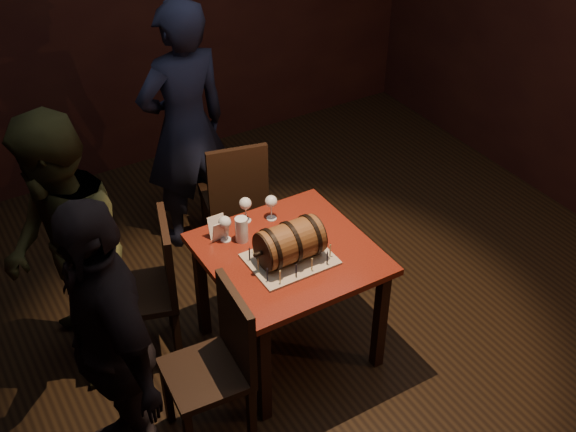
{
  "coord_description": "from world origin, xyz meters",
  "views": [
    {
      "loc": [
        -1.7,
        -2.66,
        3.24
      ],
      "look_at": [
        -0.09,
        0.05,
        0.95
      ],
      "focal_mm": 45.0,
      "sensor_mm": 36.0,
      "label": 1
    }
  ],
  "objects_px": {
    "person_back": "(185,128)",
    "wine_glass_left": "(225,223)",
    "wine_glass_mid": "(245,205)",
    "person_left_front": "(109,344)",
    "chair_back": "(235,194)",
    "person_left_rear": "(66,256)",
    "chair_left_front": "(220,359)",
    "pub_table": "(289,266)",
    "pint_of_ale": "(242,230)",
    "chair_left_rear": "(153,283)",
    "wine_glass_right": "(271,202)",
    "barrel_cake": "(290,242)"
  },
  "relations": [
    {
      "from": "wine_glass_right",
      "to": "person_back",
      "type": "relative_size",
      "value": 0.09
    },
    {
      "from": "barrel_cake",
      "to": "chair_left_front",
      "type": "relative_size",
      "value": 0.43
    },
    {
      "from": "chair_back",
      "to": "person_back",
      "type": "relative_size",
      "value": 0.52
    },
    {
      "from": "chair_left_front",
      "to": "pint_of_ale",
      "type": "bearing_deg",
      "value": 51.97
    },
    {
      "from": "pub_table",
      "to": "person_back",
      "type": "relative_size",
      "value": 0.51
    },
    {
      "from": "wine_glass_left",
      "to": "person_back",
      "type": "xyz_separation_m",
      "value": [
        0.24,
        1.06,
        0.02
      ]
    },
    {
      "from": "barrel_cake",
      "to": "pint_of_ale",
      "type": "xyz_separation_m",
      "value": [
        -0.14,
        0.29,
        -0.05
      ]
    },
    {
      "from": "pub_table",
      "to": "chair_back",
      "type": "xyz_separation_m",
      "value": [
        0.15,
        0.95,
        -0.12
      ]
    },
    {
      "from": "chair_back",
      "to": "person_back",
      "type": "xyz_separation_m",
      "value": [
        -0.16,
        0.38,
        0.37
      ]
    },
    {
      "from": "pub_table",
      "to": "person_left_front",
      "type": "distance_m",
      "value": 1.14
    },
    {
      "from": "barrel_cake",
      "to": "person_left_front",
      "type": "height_order",
      "value": "person_left_front"
    },
    {
      "from": "person_back",
      "to": "wine_glass_mid",
      "type": "bearing_deg",
      "value": 81.12
    },
    {
      "from": "wine_glass_left",
      "to": "chair_left_front",
      "type": "relative_size",
      "value": 0.17
    },
    {
      "from": "person_left_rear",
      "to": "person_left_front",
      "type": "bearing_deg",
      "value": 0.75
    },
    {
      "from": "wine_glass_left",
      "to": "person_back",
      "type": "relative_size",
      "value": 0.09
    },
    {
      "from": "pint_of_ale",
      "to": "person_back",
      "type": "height_order",
      "value": "person_back"
    },
    {
      "from": "barrel_cake",
      "to": "person_left_front",
      "type": "bearing_deg",
      "value": -171.63
    },
    {
      "from": "person_back",
      "to": "person_left_front",
      "type": "height_order",
      "value": "person_back"
    },
    {
      "from": "pub_table",
      "to": "wine_glass_right",
      "type": "bearing_deg",
      "value": 77.61
    },
    {
      "from": "chair_back",
      "to": "person_left_rear",
      "type": "height_order",
      "value": "person_left_rear"
    },
    {
      "from": "wine_glass_mid",
      "to": "person_left_front",
      "type": "height_order",
      "value": "person_left_front"
    },
    {
      "from": "wine_glass_mid",
      "to": "chair_left_front",
      "type": "relative_size",
      "value": 0.17
    },
    {
      "from": "wine_glass_mid",
      "to": "pub_table",
      "type": "bearing_deg",
      "value": -79.25
    },
    {
      "from": "pub_table",
      "to": "person_back",
      "type": "bearing_deg",
      "value": 90.55
    },
    {
      "from": "chair_left_front",
      "to": "person_left_rear",
      "type": "distance_m",
      "value": 1.0
    },
    {
      "from": "pub_table",
      "to": "chair_left_front",
      "type": "height_order",
      "value": "chair_left_front"
    },
    {
      "from": "chair_left_front",
      "to": "person_left_rear",
      "type": "relative_size",
      "value": 0.57
    },
    {
      "from": "wine_glass_left",
      "to": "person_left_rear",
      "type": "distance_m",
      "value": 0.86
    },
    {
      "from": "person_left_front",
      "to": "person_back",
      "type": "bearing_deg",
      "value": 141.17
    },
    {
      "from": "wine_glass_right",
      "to": "pint_of_ale",
      "type": "height_order",
      "value": "wine_glass_right"
    },
    {
      "from": "person_back",
      "to": "person_left_rear",
      "type": "distance_m",
      "value": 1.36
    },
    {
      "from": "wine_glass_right",
      "to": "barrel_cake",
      "type": "bearing_deg",
      "value": -105.04
    },
    {
      "from": "pint_of_ale",
      "to": "chair_left_front",
      "type": "bearing_deg",
      "value": -128.03
    },
    {
      "from": "wine_glass_mid",
      "to": "person_left_front",
      "type": "distance_m",
      "value": 1.19
    },
    {
      "from": "person_back",
      "to": "wine_glass_left",
      "type": "bearing_deg",
      "value": 71.78
    },
    {
      "from": "wine_glass_mid",
      "to": "chair_back",
      "type": "relative_size",
      "value": 0.17
    },
    {
      "from": "barrel_cake",
      "to": "wine_glass_right",
      "type": "relative_size",
      "value": 2.46
    },
    {
      "from": "barrel_cake",
      "to": "wine_glass_right",
      "type": "height_order",
      "value": "barrel_cake"
    },
    {
      "from": "pub_table",
      "to": "chair_left_front",
      "type": "distance_m",
      "value": 0.69
    },
    {
      "from": "wine_glass_left",
      "to": "pub_table",
      "type": "bearing_deg",
      "value": -46.37
    },
    {
      "from": "pint_of_ale",
      "to": "chair_back",
      "type": "distance_m",
      "value": 0.86
    },
    {
      "from": "person_left_front",
      "to": "wine_glass_right",
      "type": "bearing_deg",
      "value": 110.83
    },
    {
      "from": "pint_of_ale",
      "to": "person_left_front",
      "type": "bearing_deg",
      "value": -154.38
    },
    {
      "from": "chair_back",
      "to": "person_left_front",
      "type": "height_order",
      "value": "person_left_front"
    },
    {
      "from": "wine_glass_mid",
      "to": "chair_left_rear",
      "type": "bearing_deg",
      "value": 177.54
    },
    {
      "from": "person_back",
      "to": "person_left_rear",
      "type": "xyz_separation_m",
      "value": [
        -1.07,
        -0.83,
        -0.07
      ]
    },
    {
      "from": "wine_glass_left",
      "to": "chair_back",
      "type": "xyz_separation_m",
      "value": [
        0.4,
        0.69,
        -0.35
      ]
    },
    {
      "from": "wine_glass_left",
      "to": "person_back",
      "type": "height_order",
      "value": "person_back"
    },
    {
      "from": "wine_glass_left",
      "to": "chair_left_front",
      "type": "bearing_deg",
      "value": -120.43
    },
    {
      "from": "person_left_rear",
      "to": "chair_left_front",
      "type": "bearing_deg",
      "value": 32.8
    }
  ]
}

